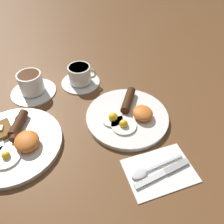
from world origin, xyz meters
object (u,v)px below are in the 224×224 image
(breakfast_plate_near, at_px, (128,116))
(teacup_far, at_px, (31,85))
(spoon, at_px, (145,171))
(breakfast_plate_far, at_px, (14,142))
(teacup_near, at_px, (80,76))
(knife, at_px, (165,172))

(breakfast_plate_near, distance_m, teacup_far, 0.37)
(spoon, bearing_deg, teacup_far, -66.19)
(breakfast_plate_far, xyz_separation_m, teacup_near, (0.21, -0.27, 0.02))
(teacup_near, distance_m, teacup_far, 0.18)
(spoon, bearing_deg, teacup_near, -86.79)
(teacup_near, relative_size, teacup_far, 0.91)
(breakfast_plate_far, height_order, knife, breakfast_plate_far)
(breakfast_plate_far, relative_size, knife, 1.68)
(breakfast_plate_near, bearing_deg, teacup_near, 18.86)
(breakfast_plate_near, xyz_separation_m, teacup_near, (0.24, 0.08, 0.02))
(spoon, bearing_deg, breakfast_plate_near, -105.18)
(breakfast_plate_near, xyz_separation_m, teacup_far, (0.26, 0.26, 0.02))
(breakfast_plate_far, xyz_separation_m, teacup_far, (0.22, -0.09, 0.02))
(teacup_far, relative_size, spoon, 1.02)
(teacup_near, height_order, knife, teacup_near)
(breakfast_plate_far, bearing_deg, breakfast_plate_near, -95.95)
(breakfast_plate_near, height_order, breakfast_plate_far, breakfast_plate_far)
(breakfast_plate_near, relative_size, breakfast_plate_far, 0.95)
(breakfast_plate_far, xyz_separation_m, knife, (-0.26, -0.35, -0.01))
(breakfast_plate_near, relative_size, spoon, 1.68)
(teacup_near, xyz_separation_m, spoon, (-0.44, -0.03, -0.02))
(knife, height_order, spoon, spoon)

